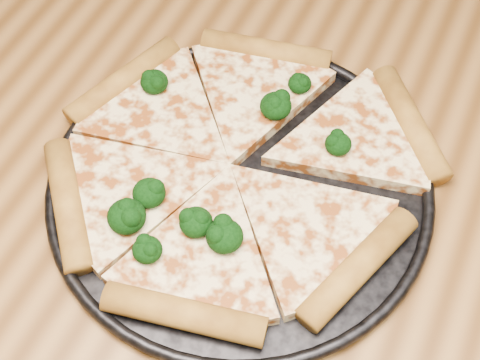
% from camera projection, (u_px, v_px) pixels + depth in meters
% --- Properties ---
extents(dining_table, '(1.20, 0.90, 0.75)m').
position_uv_depth(dining_table, '(337.00, 257.00, 0.73)').
color(dining_table, brown).
rests_on(dining_table, ground).
extents(pizza_pan, '(0.37, 0.37, 0.02)m').
position_uv_depth(pizza_pan, '(240.00, 185.00, 0.67)').
color(pizza_pan, black).
rests_on(pizza_pan, dining_table).
extents(pizza, '(0.38, 0.36, 0.03)m').
position_uv_depth(pizza, '(235.00, 165.00, 0.67)').
color(pizza, beige).
rests_on(pizza, pizza_pan).
extents(broccoli_florets, '(0.22, 0.26, 0.03)m').
position_uv_depth(broccoli_florets, '(210.00, 170.00, 0.65)').
color(broccoli_florets, black).
rests_on(broccoli_florets, pizza).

